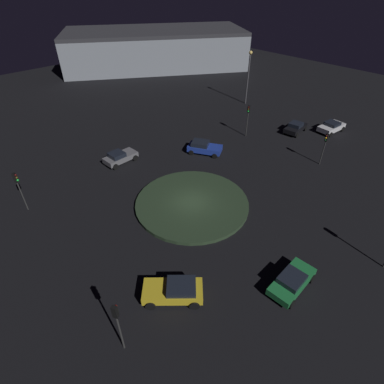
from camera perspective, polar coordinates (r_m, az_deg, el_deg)
name	(u,v)px	position (r m, az deg, el deg)	size (l,w,h in m)	color
ground_plane	(192,204)	(29.62, 0.00, -2.34)	(117.46, 117.46, 0.00)	black
roundabout_island	(192,203)	(29.51, 0.00, -2.09)	(10.87, 10.87, 0.34)	#263823
car_green	(292,281)	(23.61, 18.11, -15.49)	(2.11, 4.09, 1.29)	#1E7238
car_grey	(120,157)	(36.64, -13.30, 6.38)	(2.17, 3.91, 1.42)	slate
car_yellow	(174,290)	(22.02, -3.28, -17.83)	(4.10, 4.24, 1.40)	gold
car_blue	(204,147)	(37.67, 2.22, 8.33)	(4.42, 3.62, 1.48)	#1E38A5
car_black	(296,127)	(45.09, 18.74, 11.34)	(2.36, 3.99, 1.40)	black
car_white	(331,127)	(47.05, 24.54, 11.01)	(2.47, 4.17, 1.40)	white
traffic_light_northeast	(18,184)	(31.37, -29.67, 1.24)	(0.38, 0.39, 4.09)	#2D2D2D
traffic_light_south	(248,115)	(41.42, 10.40, 13.97)	(0.36, 0.39, 4.26)	#2D2D2D
traffic_light_northwest	(117,320)	(18.63, -13.75, -22.08)	(0.37, 0.40, 4.27)	#2D2D2D
traffic_light_south_near	(325,143)	(37.40, 23.57, 8.37)	(0.35, 0.39, 3.84)	#2D2D2D
streetlamp_southeast	(249,69)	(52.27, 10.56, 21.57)	(0.55, 0.55, 8.17)	#4C4C51
store_building	(155,48)	(74.70, -6.85, 25.03)	(33.76, 40.58, 7.55)	#8C939E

